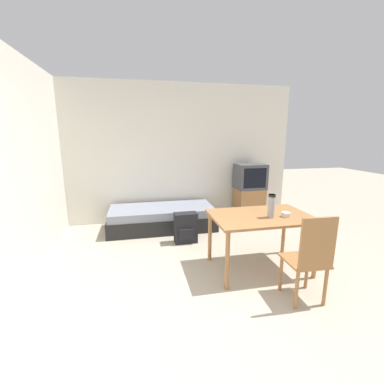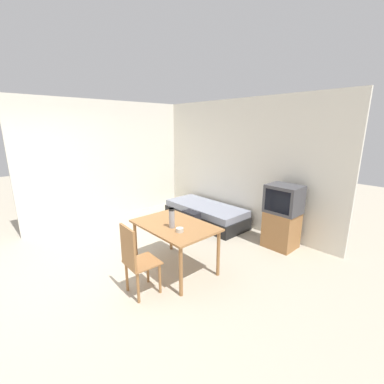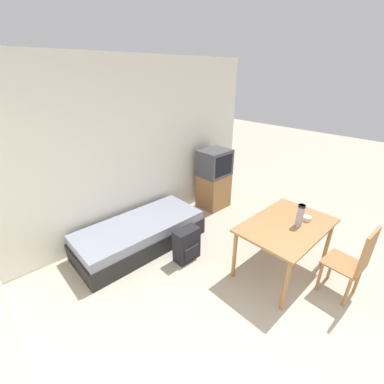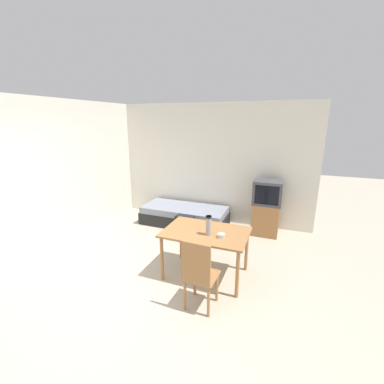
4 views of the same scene
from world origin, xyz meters
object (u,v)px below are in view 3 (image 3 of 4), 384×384
Objects in this scene: tv at (214,179)px; backpack at (187,245)px; wooden_chair at (354,261)px; daybed at (140,234)px; thermos_flask at (300,214)px; mate_bowl at (307,218)px; dining_table at (286,230)px.

tv is 1.74m from backpack.
backpack is (-0.94, 1.80, -0.29)m from wooden_chair.
daybed is 2.29m from thermos_flask.
tv reaches higher than wooden_chair.
mate_bowl is at bearing -4.88° from thermos_flask.
dining_table is 11.75× the size of mate_bowl.
thermos_flask is 0.23m from mate_bowl.
mate_bowl reaches higher than backpack.
dining_table is 0.31m from mate_bowl.
mate_bowl is (0.19, -0.02, -0.13)m from thermos_flask.
wooden_chair is 0.69m from mate_bowl.
tv is 2.06m from mate_bowl.
backpack is at bearing -149.88° from tv.
daybed is at bearing 121.88° from dining_table.
daybed is at bearing 116.44° from wooden_chair.
backpack is at bearing 126.70° from thermos_flask.
backpack is at bearing 132.09° from mate_bowl.
tv reaches higher than backpack.
thermos_flask is at bearing -55.80° from dining_table.
mate_bowl is at bearing -47.91° from backpack.
thermos_flask is at bearing -107.46° from tv.
wooden_chair is at bearing -62.43° from backpack.
mate_bowl is 0.21× the size of backpack.
tv is at bearing 77.86° from mate_bowl.
tv is 0.93× the size of dining_table.
tv is 10.89× the size of mate_bowl.
backpack is (-0.85, 1.14, -0.64)m from thermos_flask.
wooden_chair reaches higher than dining_table.
wooden_chair is 2.05m from backpack.
daybed is 1.83m from tv.
tv is at bearing 78.58° from wooden_chair.
tv is at bearing 30.12° from backpack.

